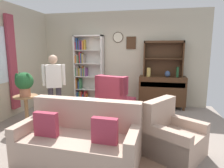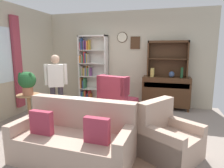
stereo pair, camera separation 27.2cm
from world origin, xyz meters
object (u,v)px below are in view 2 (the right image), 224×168
object	(u,v)px
potted_plant_large	(27,81)
sideboard_hutch	(168,54)
bottle_wine	(182,73)
person_reading	(56,83)
plant_stand	(29,105)
coffee_table	(92,118)
vase_tall	(152,72)
bookshelf	(91,70)
book_stack	(98,115)
sideboard	(166,91)
potted_plant_small	(49,111)
armchair_floral	(168,139)
couch_floral	(75,140)
vase_round	(172,74)
wingback_chair	(116,101)

from	to	relation	value
potted_plant_large	sideboard_hutch	bearing A→B (deg)	34.95
bottle_wine	person_reading	size ratio (longest dim) A/B	0.18
plant_stand	coffee_table	distance (m)	1.67
potted_plant_large	person_reading	distance (m)	0.63
vase_tall	person_reading	world-z (taller)	person_reading
bookshelf	book_stack	distance (m)	2.66
sideboard	potted_plant_small	distance (m)	3.20
vase_tall	plant_stand	size ratio (longest dim) A/B	0.37
sideboard	vase_tall	distance (m)	0.67
armchair_floral	coffee_table	size ratio (longest dim) A/B	1.33
coffee_table	sideboard_hutch	bearing A→B (deg)	59.11
sideboard_hutch	vase_tall	world-z (taller)	sideboard_hutch
bookshelf	sideboard	world-z (taller)	bookshelf
couch_floral	plant_stand	xyz separation A→B (m)	(-1.72, 1.14, 0.10)
bookshelf	potted_plant_small	size ratio (longest dim) A/B	6.79
vase_tall	potted_plant_large	xyz separation A→B (m)	(-2.62, -1.91, -0.07)
vase_tall	potted_plant_large	distance (m)	3.24
vase_round	potted_plant_small	world-z (taller)	vase_round
vase_tall	plant_stand	bearing A→B (deg)	-144.81
vase_tall	armchair_floral	bearing A→B (deg)	-79.66
couch_floral	coffee_table	xyz separation A→B (m)	(-0.06, 0.88, 0.04)
plant_stand	potted_plant_large	distance (m)	0.57
book_stack	bottle_wine	bearing A→B (deg)	53.42
vase_round	coffee_table	size ratio (longest dim) A/B	0.21
bookshelf	potted_plant_small	xyz separation A→B (m)	(-0.44, -1.69, -0.86)
sideboard	bottle_wine	bearing A→B (deg)	-12.89
plant_stand	potted_plant_large	bearing A→B (deg)	-58.47
sideboard	book_stack	size ratio (longest dim) A/B	6.25
bookshelf	armchair_floral	xyz separation A→B (m)	(2.38, -2.71, -0.75)
potted_plant_small	wingback_chair	bearing A→B (deg)	22.86
sideboard	wingback_chair	distance (m)	1.54
couch_floral	coffee_table	distance (m)	0.88
coffee_table	armchair_floral	bearing A→B (deg)	-16.17
bookshelf	vase_tall	size ratio (longest dim) A/B	8.48
potted_plant_large	potted_plant_small	world-z (taller)	potted_plant_large
armchair_floral	coffee_table	world-z (taller)	armchair_floral
bottle_wine	potted_plant_small	world-z (taller)	bottle_wine
couch_floral	plant_stand	bearing A→B (deg)	146.50
vase_round	person_reading	size ratio (longest dim) A/B	0.11
couch_floral	plant_stand	distance (m)	2.06
bookshelf	armchair_floral	distance (m)	3.68
vase_tall	bottle_wine	xyz separation A→B (m)	(0.78, -0.01, 0.02)
person_reading	book_stack	world-z (taller)	person_reading
armchair_floral	book_stack	world-z (taller)	armchair_floral
armchair_floral	coffee_table	distance (m)	1.52
sideboard_hutch	book_stack	bearing A→B (deg)	-117.31
armchair_floral	potted_plant_small	bearing A→B (deg)	160.19
vase_tall	couch_floral	size ratio (longest dim) A/B	0.13
couch_floral	plant_stand	world-z (taller)	couch_floral
couch_floral	person_reading	xyz separation A→B (m)	(-1.17, 1.45, 0.59)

